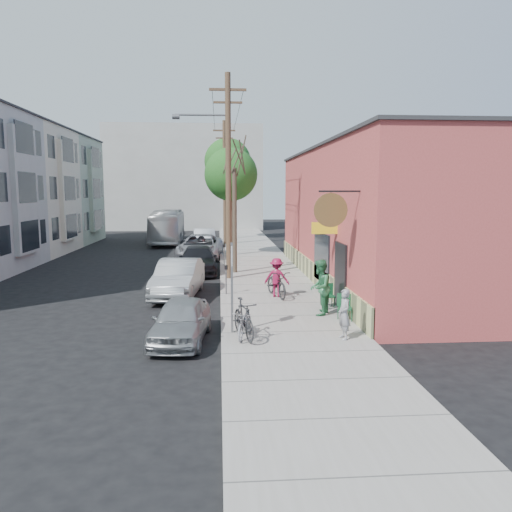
{
  "coord_description": "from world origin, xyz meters",
  "views": [
    {
      "loc": [
        1.98,
        -19.01,
        4.51
      ],
      "look_at": [
        3.67,
        3.95,
        1.5
      ],
      "focal_mm": 35.0,
      "sensor_mm": 36.0,
      "label": 1
    }
  ],
  "objects": [
    {
      "name": "cafe_building",
      "position": [
        8.99,
        4.99,
        3.3
      ],
      "size": [
        6.6,
        20.2,
        6.61
      ],
      "color": "#AC4140",
      "rests_on": "ground"
    },
    {
      "name": "apartment_row",
      "position": [
        -11.85,
        14.0,
        4.5
      ],
      "size": [
        6.3,
        32.0,
        9.0
      ],
      "color": "#94A188",
      "rests_on": "ground"
    },
    {
      "name": "sign_post",
      "position": [
        2.35,
        -3.92,
        1.83
      ],
      "size": [
        0.07,
        0.45,
        2.8
      ],
      "color": "slate",
      "rests_on": "sidewalk"
    },
    {
      "name": "patron_green",
      "position": [
        5.5,
        -1.95,
        1.14
      ],
      "size": [
        1.08,
        1.18,
        1.98
      ],
      "primitive_type": "imported",
      "rotation": [
        0.0,
        0.0,
        -1.99
      ],
      "color": "#2D7145",
      "rests_on": "sidewalk"
    },
    {
      "name": "cyclist",
      "position": [
        4.33,
        1.19,
        0.96
      ],
      "size": [
        1.18,
        0.91,
        1.62
      ],
      "primitive_type": "imported",
      "rotation": [
        0.0,
        0.0,
        2.81
      ],
      "color": "maroon",
      "rests_on": "sidewalk"
    },
    {
      "name": "tree_bare",
      "position": [
        2.8,
        7.6,
        2.94
      ],
      "size": [
        0.24,
        0.24,
        5.58
      ],
      "color": "#44392C",
      "rests_on": "sidewalk"
    },
    {
      "name": "parking_meter_far",
      "position": [
        2.25,
        10.25,
        0.98
      ],
      "size": [
        0.14,
        0.14,
        1.24
      ],
      "color": "slate",
      "rests_on": "sidewalk"
    },
    {
      "name": "bus",
      "position": [
        -2.52,
        24.97,
        1.42
      ],
      "size": [
        2.62,
        10.25,
        2.84
      ],
      "primitive_type": "imported",
      "rotation": [
        0.0,
        0.0,
        0.02
      ],
      "color": "silver",
      "rests_on": "ground"
    },
    {
      "name": "utility_pole_far",
      "position": [
        2.45,
        22.27,
        5.34
      ],
      "size": [
        1.8,
        0.28,
        10.0
      ],
      "color": "#503A28",
      "rests_on": "sidewalk"
    },
    {
      "name": "car_2",
      "position": [
        0.8,
        8.42,
        0.72
      ],
      "size": [
        2.22,
        5.07,
        1.45
      ],
      "primitive_type": "imported",
      "rotation": [
        0.0,
        0.0,
        0.04
      ],
      "color": "black",
      "rests_on": "ground"
    },
    {
      "name": "tree_leafy_mid",
      "position": [
        2.8,
        14.97,
        5.6
      ],
      "size": [
        3.58,
        3.58,
        7.25
      ],
      "color": "#44392C",
      "rests_on": "sidewalk"
    },
    {
      "name": "car_4",
      "position": [
        0.8,
        20.07,
        0.77
      ],
      "size": [
        1.95,
        4.8,
        1.55
      ],
      "primitive_type": "imported",
      "rotation": [
        0.0,
        0.0,
        0.07
      ],
      "color": "silver",
      "rests_on": "ground"
    },
    {
      "name": "patio_chair_b",
      "position": [
        6.2,
        -2.78,
        0.59
      ],
      "size": [
        0.64,
        0.64,
        0.88
      ],
      "primitive_type": null,
      "rotation": [
        0.0,
        0.0,
        -0.33
      ],
      "color": "#134325",
      "rests_on": "sidewalk"
    },
    {
      "name": "parked_bike_b",
      "position": [
        2.69,
        -4.49,
        0.56
      ],
      "size": [
        0.88,
        1.65,
        0.82
      ],
      "primitive_type": "imported",
      "rotation": [
        0.0,
        0.0,
        -0.22
      ],
      "color": "gray",
      "rests_on": "sidewalk"
    },
    {
      "name": "ground",
      "position": [
        0.0,
        0.0,
        0.0
      ],
      "size": [
        120.0,
        120.0,
        0.0
      ],
      "primitive_type": "plane",
      "color": "black"
    },
    {
      "name": "patio_chair_a",
      "position": [
        6.05,
        -0.85,
        0.59
      ],
      "size": [
        0.52,
        0.52,
        0.88
      ],
      "primitive_type": null,
      "rotation": [
        0.0,
        0.0,
        0.04
      ],
      "color": "#134325",
      "rests_on": "sidewalk"
    },
    {
      "name": "sidewalk",
      "position": [
        4.25,
        11.0,
        0.07
      ],
      "size": [
        4.5,
        58.0,
        0.15
      ],
      "primitive_type": "cube",
      "color": "gray",
      "rests_on": "ground"
    },
    {
      "name": "car_0",
      "position": [
        0.8,
        -4.29,
        0.65
      ],
      "size": [
        1.91,
        3.94,
        1.29
      ],
      "primitive_type": "imported",
      "rotation": [
        0.0,
        0.0,
        -0.1
      ],
      "color": "#94979B",
      "rests_on": "ground"
    },
    {
      "name": "parking_meter_near",
      "position": [
        2.25,
        1.86,
        0.98
      ],
      "size": [
        0.14,
        0.14,
        1.24
      ],
      "color": "slate",
      "rests_on": "sidewalk"
    },
    {
      "name": "end_cap_building",
      "position": [
        -2.0,
        42.0,
        6.0
      ],
      "size": [
        18.0,
        8.0,
        12.0
      ],
      "primitive_type": "cube",
      "color": "#A3A29E",
      "rests_on": "ground"
    },
    {
      "name": "parked_bike_a",
      "position": [
        2.67,
        -4.55,
        0.73
      ],
      "size": [
        1.0,
        2.01,
        1.16
      ],
      "primitive_type": "imported",
      "rotation": [
        0.0,
        0.0,
        0.24
      ],
      "color": "black",
      "rests_on": "sidewalk"
    },
    {
      "name": "patron_grey",
      "position": [
        5.63,
        -4.88,
        0.9
      ],
      "size": [
        0.43,
        0.59,
        1.5
      ],
      "primitive_type": "imported",
      "rotation": [
        0.0,
        0.0,
        -1.43
      ],
      "color": "gray",
      "rests_on": "sidewalk"
    },
    {
      "name": "car_3",
      "position": [
        0.71,
        14.32,
        0.81
      ],
      "size": [
        3.14,
        6.01,
        1.62
      ],
      "primitive_type": "imported",
      "rotation": [
        0.0,
        0.0,
        -0.08
      ],
      "color": "#9E9FA6",
      "rests_on": "ground"
    },
    {
      "name": "car_1",
      "position": [
        0.2,
        2.24,
        0.79
      ],
      "size": [
        2.13,
        4.93,
        1.58
      ],
      "primitive_type": "imported",
      "rotation": [
        0.0,
        0.0,
        -0.1
      ],
      "color": "#969A9D",
      "rests_on": "ground"
    },
    {
      "name": "cyclist_bike",
      "position": [
        4.33,
        1.19,
        0.7
      ],
      "size": [
        1.2,
        2.2,
        1.1
      ],
      "primitive_type": "imported",
      "rotation": [
        0.0,
        0.0,
        0.23
      ],
      "color": "black",
      "rests_on": "sidewalk"
    },
    {
      "name": "utility_pole_near",
      "position": [
        2.39,
        5.84,
        5.41
      ],
      "size": [
        3.57,
        0.28,
        10.0
      ],
      "color": "#503A28",
      "rests_on": "sidewalk"
    },
    {
      "name": "tree_leafy_far",
      "position": [
        2.8,
        26.97,
        7.13
      ],
      "size": [
        4.23,
        4.23,
        9.12
      ],
      "color": "#44392C",
      "rests_on": "sidewalk"
    }
  ]
}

